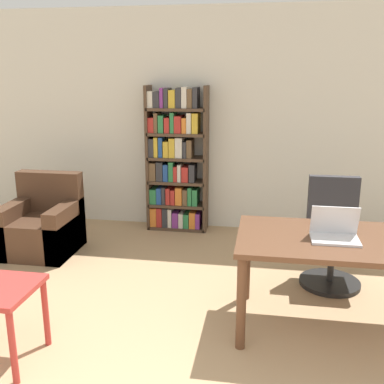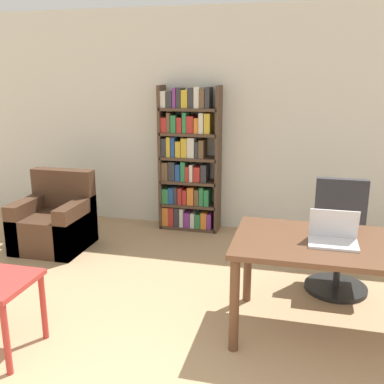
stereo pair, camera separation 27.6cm
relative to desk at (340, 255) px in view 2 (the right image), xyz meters
name	(u,v)px [view 2 (the right image)]	position (x,y,z in m)	size (l,w,h in m)	color
wall_back	(243,122)	(-1.04, 2.29, 0.70)	(8.00, 0.06, 2.70)	silver
desk	(340,255)	(0.00, 0.00, 0.00)	(1.54, 0.87, 0.75)	brown
laptop	(333,236)	(-0.06, -0.03, 0.15)	(0.34, 0.24, 0.24)	silver
office_chair	(339,243)	(0.06, 0.84, -0.22)	(0.56, 0.56, 1.00)	black
armchair	(55,223)	(-2.99, 1.10, -0.37)	(0.74, 0.72, 0.85)	#472D1E
bookshelf	(188,161)	(-1.69, 2.10, 0.22)	(0.75, 0.28, 1.79)	#4C3828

